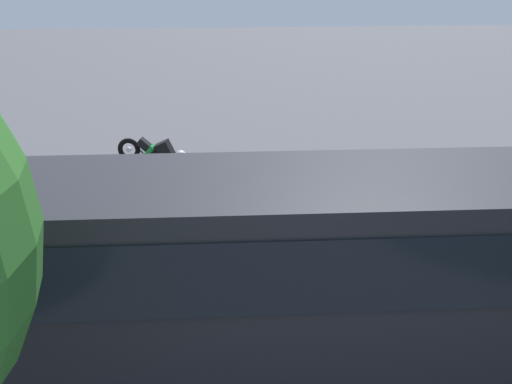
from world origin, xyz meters
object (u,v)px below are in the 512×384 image
Objects in this scene: spectator_right at (217,235)px; parked_motorcycle_dark at (352,285)px; stunt_motorcycle at (158,159)px; traffic_cone at (259,192)px; spectator_left at (348,233)px; spectator_centre at (294,232)px; tour_bus at (345,281)px; spectator_far_left at (410,224)px; parked_motorcycle_silver at (468,271)px.

spectator_right reaches higher than parked_motorcycle_dark.
spectator_right reaches higher than stunt_motorcycle.
spectator_left is at bearing 107.65° from traffic_cone.
spectator_centre is 0.84× the size of stunt_motorcycle.
spectator_right is (1.49, 0.19, 0.07)m from spectator_centre.
tour_bus is 3.76m from spectator_far_left.
spectator_far_left is 1.01× the size of spectator_right.
tour_bus is 8.68m from stunt_motorcycle.
parked_motorcycle_silver is 1.01× the size of parked_motorcycle_dark.
traffic_cone is (1.38, -4.32, -0.77)m from spectator_left.
spectator_centre is at bearing -83.84° from tour_bus.
spectator_far_left reaches higher than spectator_centre.
tour_bus is at bearing 96.16° from spectator_centre.
spectator_centre is at bearing 0.48° from spectator_far_left.
spectator_left reaches higher than parked_motorcycle_dark.
spectator_far_left is at bearing -121.58° from tour_bus.
spectator_far_left is 1.93m from parked_motorcycle_dark.
spectator_right reaches higher than spectator_centre.
traffic_cone is at bearing -56.91° from spectator_far_left.
parked_motorcycle_dark is at bearing 122.54° from stunt_motorcycle.
parked_motorcycle_silver and parked_motorcycle_dark have the same top height.
spectator_left is at bearing 166.53° from spectator_centre.
spectator_centre reaches higher than parked_motorcycle_silver.
spectator_centre is at bearing -172.87° from spectator_right.
spectator_left is 0.89× the size of stunt_motorcycle.
parked_motorcycle_silver is 1.01× the size of stunt_motorcycle.
spectator_far_left reaches higher than traffic_cone.
spectator_right is at bearing -58.28° from tour_bus.
spectator_centre is 0.83× the size of parked_motorcycle_dark.
parked_motorcycle_dark is at bearing 103.67° from traffic_cone.
spectator_right is 5.25m from stunt_motorcycle.
stunt_motorcycle reaches higher than parked_motorcycle_dark.
stunt_motorcycle is (3.96, -5.10, -0.08)m from spectator_left.
parked_motorcycle_silver is (-0.92, 0.86, -0.62)m from spectator_far_left.
stunt_motorcycle is at bearing -67.71° from tour_bus.
stunt_motorcycle is (1.45, -5.05, -0.09)m from spectator_right.
parked_motorcycle_silver is (-2.87, -2.30, -1.16)m from tour_bus.
spectator_far_left is 0.89× the size of parked_motorcycle_silver.
tour_bus is 5.23× the size of parked_motorcycle_dark.
spectator_centre is at bearing 95.06° from traffic_cone.
stunt_motorcycle is at bearing -42.80° from spectator_far_left.
spectator_left is 6.46m from stunt_motorcycle.
traffic_cone is at bearing -76.33° from parked_motorcycle_dark.
spectator_left is 4.60m from traffic_cone.
spectator_right reaches higher than spectator_left.
parked_motorcycle_silver is at bearing -171.09° from parked_motorcycle_dark.
spectator_right is (1.83, -2.96, -0.57)m from tour_bus.
spectator_far_left is at bearing -43.13° from parked_motorcycle_silver.
parked_motorcycle_silver is 6.08m from traffic_cone.
parked_motorcycle_dark is at bearing 8.91° from parked_motorcycle_silver.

